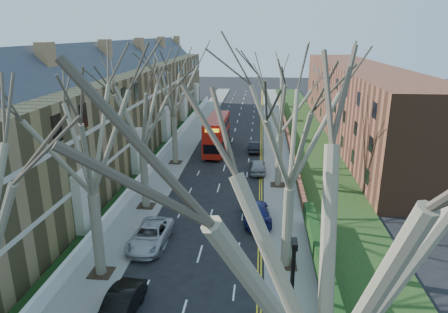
# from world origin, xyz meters

# --- Properties ---
(pavement_left) EXTENTS (3.00, 102.00, 0.12)m
(pavement_left) POSITION_xyz_m (-6.00, 39.00, 0.06)
(pavement_left) COLOR slate
(pavement_left) RESTS_ON ground
(pavement_right) EXTENTS (3.00, 102.00, 0.12)m
(pavement_right) POSITION_xyz_m (6.00, 39.00, 0.06)
(pavement_right) COLOR slate
(pavement_right) RESTS_ON ground
(terrace_left) EXTENTS (9.70, 78.00, 13.60)m
(terrace_left) POSITION_xyz_m (-13.65, 31.00, 5.53)
(terrace_left) COLOR olive
(terrace_left) RESTS_ON ground
(flats_right) EXTENTS (13.97, 54.00, 10.00)m
(flats_right) POSITION_xyz_m (17.46, 43.00, 4.98)
(flats_right) COLOR brown
(flats_right) RESTS_ON ground
(front_wall_left) EXTENTS (0.30, 78.00, 1.00)m
(front_wall_left) POSITION_xyz_m (-7.65, 31.00, 0.62)
(front_wall_left) COLOR white
(front_wall_left) RESTS_ON ground
(grass_verge_right) EXTENTS (6.00, 102.00, 0.06)m
(grass_verge_right) POSITION_xyz_m (10.50, 39.00, 0.15)
(grass_verge_right) COLOR #1B3413
(grass_verge_right) RESTS_ON ground
(tree_left_mid) EXTENTS (10.50, 10.50, 14.71)m
(tree_left_mid) POSITION_xyz_m (-5.70, 6.00, 9.56)
(tree_left_mid) COLOR #736952
(tree_left_mid) RESTS_ON ground
(tree_left_far) EXTENTS (10.15, 10.15, 14.22)m
(tree_left_far) POSITION_xyz_m (-5.70, 16.00, 9.24)
(tree_left_far) COLOR #736952
(tree_left_far) RESTS_ON ground
(tree_left_dist) EXTENTS (10.50, 10.50, 14.71)m
(tree_left_dist) POSITION_xyz_m (-5.70, 28.00, 9.56)
(tree_left_dist) COLOR #736952
(tree_left_dist) RESTS_ON ground
(tree_right_near) EXTENTS (10.85, 10.85, 15.20)m
(tree_right_near) POSITION_xyz_m (5.70, -6.00, 9.86)
(tree_right_near) COLOR #736952
(tree_right_near) RESTS_ON ground
(tree_right_mid) EXTENTS (10.50, 10.50, 14.71)m
(tree_right_mid) POSITION_xyz_m (5.70, 8.00, 9.56)
(tree_right_mid) COLOR #736952
(tree_right_mid) RESTS_ON ground
(tree_right_far) EXTENTS (10.15, 10.15, 14.22)m
(tree_right_far) POSITION_xyz_m (5.70, 22.00, 9.24)
(tree_right_far) COLOR #736952
(tree_right_far) RESTS_ON ground
(double_decker_bus) EXTENTS (2.71, 9.98, 4.19)m
(double_decker_bus) POSITION_xyz_m (-1.53, 33.48, 2.05)
(double_decker_bus) COLOR #A3150B
(double_decker_bus) RESTS_ON ground
(car_left_mid) EXTENTS (1.78, 4.31, 1.39)m
(car_left_mid) POSITION_xyz_m (-3.19, 2.39, 0.69)
(car_left_mid) COLOR black
(car_left_mid) RESTS_ON ground
(car_left_far) EXTENTS (2.64, 5.28, 1.44)m
(car_left_far) POSITION_xyz_m (-3.64, 9.88, 0.72)
(car_left_far) COLOR #ACABB1
(car_left_far) RESTS_ON ground
(car_right_near) EXTENTS (2.69, 5.38, 1.50)m
(car_right_near) POSITION_xyz_m (3.70, 14.35, 0.75)
(car_right_near) COLOR navy
(car_right_near) RESTS_ON ground
(car_right_mid) EXTENTS (1.87, 4.29, 1.44)m
(car_right_mid) POSITION_xyz_m (3.67, 25.78, 0.72)
(car_right_mid) COLOR gray
(car_right_mid) RESTS_ON ground
(car_right_far) EXTENTS (1.48, 3.96, 1.29)m
(car_right_far) POSITION_xyz_m (3.15, 33.59, 0.65)
(car_right_far) COLOR black
(car_right_far) RESTS_ON ground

